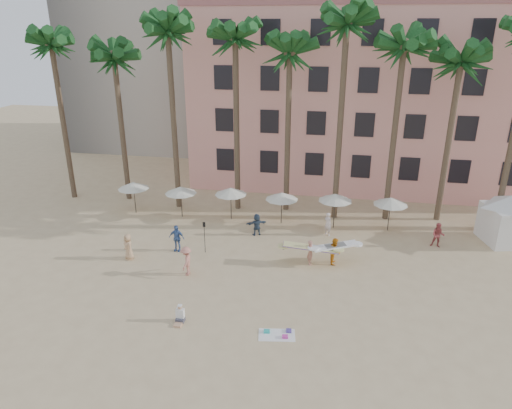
{
  "coord_description": "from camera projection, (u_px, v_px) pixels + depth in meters",
  "views": [
    {
      "loc": [
        2.95,
        -19.72,
        14.24
      ],
      "look_at": [
        -1.79,
        6.0,
        4.0
      ],
      "focal_mm": 32.0,
      "sensor_mm": 36.0,
      "label": 1
    }
  ],
  "objects": [
    {
      "name": "beachgoers",
      "position": [
        247.0,
        240.0,
        30.55
      ],
      "size": [
        21.14,
        8.32,
        1.87
      ],
      "color": "tan",
      "rests_on": "ground"
    },
    {
      "name": "carrier_white",
      "position": [
        335.0,
        250.0,
        29.06
      ],
      "size": [
        2.98,
        1.76,
        1.75
      ],
      "color": "orange",
      "rests_on": "ground"
    },
    {
      "name": "seated_man",
      "position": [
        180.0,
        316.0,
        23.43
      ],
      "size": [
        0.43,
        0.74,
        0.97
      ],
      "color": "#3F3F4C",
      "rests_on": "ground"
    },
    {
      "name": "pink_hotel",
      "position": [
        384.0,
        96.0,
        43.46
      ],
      "size": [
        35.0,
        14.0,
        16.0
      ],
      "primitive_type": "cube",
      "color": "#F7A596",
      "rests_on": "ground"
    },
    {
      "name": "paddle",
      "position": [
        204.0,
        233.0,
        30.29
      ],
      "size": [
        0.18,
        0.04,
        2.23
      ],
      "color": "black",
      "rests_on": "ground"
    },
    {
      "name": "cabana",
      "position": [
        510.0,
        215.0,
        31.59
      ],
      "size": [
        5.38,
        5.38,
        3.5
      ],
      "color": "white",
      "rests_on": "ground"
    },
    {
      "name": "beach_towel",
      "position": [
        278.0,
        334.0,
        22.55
      ],
      "size": [
        1.93,
        1.25,
        0.14
      ],
      "color": "white",
      "rests_on": "ground"
    },
    {
      "name": "umbrella_row",
      "position": [
        256.0,
        193.0,
        34.85
      ],
      "size": [
        22.5,
        2.7,
        2.73
      ],
      "color": "#332B23",
      "rests_on": "ground"
    },
    {
      "name": "palm_row",
      "position": [
        310.0,
        45.0,
        32.67
      ],
      "size": [
        44.4,
        5.4,
        16.3
      ],
      "color": "brown",
      "rests_on": "ground"
    },
    {
      "name": "ground",
      "position": [
        269.0,
        319.0,
        23.74
      ],
      "size": [
        120.0,
        120.0,
        0.0
      ],
      "primitive_type": "plane",
      "color": "#D1B789",
      "rests_on": "ground"
    },
    {
      "name": "carrier_yellow",
      "position": [
        311.0,
        250.0,
        28.96
      ],
      "size": [
        3.5,
        0.93,
        1.66
      ],
      "color": "tan",
      "rests_on": "ground"
    }
  ]
}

